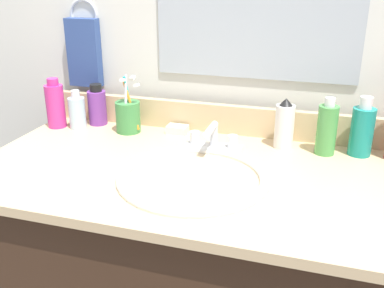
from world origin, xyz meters
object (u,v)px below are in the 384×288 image
(bottle_gel_clear, at_px, (77,112))
(hand_towel, at_px, (84,53))
(bottle_cream_purple, at_px, (97,106))
(bottle_toner_green, at_px, (327,129))
(faucet, at_px, (213,141))
(soap_bar, at_px, (177,129))
(bottle_soap_pink, at_px, (55,105))
(bottle_mouthwash_teal, at_px, (362,130))
(bottle_lotion_white, at_px, (284,125))
(cup_green, at_px, (128,116))

(bottle_gel_clear, bearing_deg, hand_towel, 102.02)
(bottle_cream_purple, bearing_deg, bottle_toner_green, -3.33)
(faucet, bearing_deg, soap_bar, 143.76)
(bottle_soap_pink, bearing_deg, hand_towel, 69.50)
(bottle_toner_green, height_order, bottle_mouthwash_teal, bottle_mouthwash_teal)
(bottle_lotion_white, distance_m, soap_bar, 0.33)
(hand_towel, xyz_separation_m, soap_bar, (0.34, -0.07, -0.21))
(faucet, relative_size, bottle_gel_clear, 1.29)
(bottle_gel_clear, xyz_separation_m, soap_bar, (0.32, 0.05, -0.04))
(hand_towel, distance_m, bottle_mouthwash_teal, 0.90)
(faucet, xyz_separation_m, soap_bar, (-0.14, 0.10, -0.02))
(hand_towel, relative_size, bottle_gel_clear, 1.77)
(bottle_lotion_white, bearing_deg, cup_green, -178.64)
(bottle_mouthwash_teal, xyz_separation_m, cup_green, (-0.68, -0.02, -0.02))
(bottle_mouthwash_teal, bearing_deg, bottle_gel_clear, -177.81)
(hand_towel, bearing_deg, faucet, -19.41)
(bottle_mouthwash_teal, xyz_separation_m, soap_bar, (-0.53, 0.02, -0.06))
(bottle_cream_purple, height_order, bottle_mouthwash_teal, bottle_mouthwash_teal)
(hand_towel, xyz_separation_m, bottle_gel_clear, (0.02, -0.12, -0.17))
(bottle_cream_purple, bearing_deg, hand_towel, 137.45)
(bottle_lotion_white, relative_size, cup_green, 0.79)
(bottle_gel_clear, bearing_deg, faucet, -6.83)
(bottle_mouthwash_teal, height_order, cup_green, cup_green)
(hand_towel, bearing_deg, bottle_mouthwash_teal, -5.41)
(hand_towel, xyz_separation_m, bottle_toner_green, (0.79, -0.10, -0.15))
(bottle_lotion_white, height_order, cup_green, cup_green)
(faucet, relative_size, bottle_lotion_white, 1.11)
(bottle_cream_purple, height_order, bottle_soap_pink, bottle_soap_pink)
(hand_towel, relative_size, faucet, 1.38)
(bottle_soap_pink, height_order, bottle_mouthwash_teal, bottle_mouthwash_teal)
(bottle_toner_green, relative_size, bottle_lotion_white, 1.10)
(hand_towel, height_order, bottle_mouthwash_teal, hand_towel)
(bottle_lotion_white, xyz_separation_m, cup_green, (-0.48, -0.01, -0.02))
(cup_green, distance_m, soap_bar, 0.16)
(bottle_mouthwash_teal, bearing_deg, hand_towel, 174.59)
(bottle_gel_clear, bearing_deg, bottle_soap_pink, -172.90)
(soap_bar, bearing_deg, bottle_soap_pink, -171.67)
(bottle_lotion_white, bearing_deg, bottle_soap_pink, -177.17)
(bottle_cream_purple, distance_m, bottle_mouthwash_teal, 0.81)
(bottle_cream_purple, relative_size, soap_bar, 2.09)
(bottle_mouthwash_teal, relative_size, cup_green, 0.90)
(bottle_toner_green, bearing_deg, bottle_cream_purple, 176.67)
(hand_towel, distance_m, cup_green, 0.28)
(hand_towel, height_order, bottle_gel_clear, hand_towel)
(bottle_soap_pink, distance_m, bottle_mouthwash_teal, 0.93)
(bottle_soap_pink, distance_m, bottle_gel_clear, 0.07)
(bottle_toner_green, bearing_deg, cup_green, 179.72)
(bottle_mouthwash_teal, relative_size, bottle_lotion_white, 1.14)
(cup_green, relative_size, soap_bar, 2.87)
(hand_towel, bearing_deg, soap_bar, -11.10)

